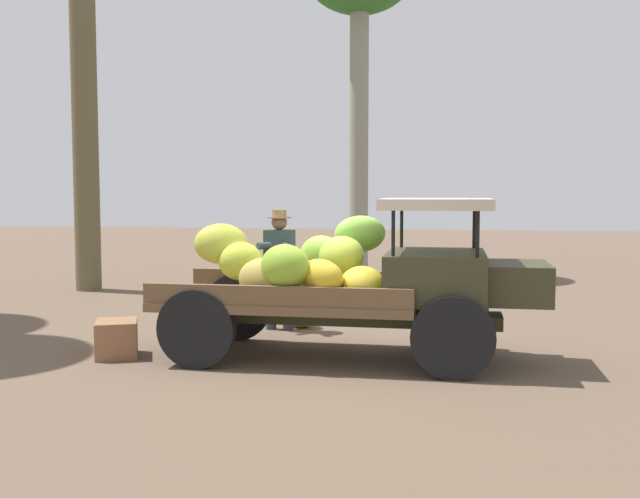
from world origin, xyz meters
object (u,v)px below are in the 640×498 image
object	(u,v)px
loose_banana_bunch	(302,315)
truck	(359,280)
farmer	(279,262)
wooden_crate	(117,339)

from	to	relation	value
loose_banana_bunch	truck	bearing A→B (deg)	-60.33
truck	loose_banana_bunch	xyz separation A→B (m)	(-1.05, 1.84, -0.76)
farmer	truck	bearing A→B (deg)	46.08
truck	wooden_crate	bearing A→B (deg)	-171.83
truck	farmer	size ratio (longest dim) A/B	2.64
truck	farmer	world-z (taller)	truck
wooden_crate	loose_banana_bunch	bearing A→B (deg)	51.11
farmer	loose_banana_bunch	distance (m)	0.87
farmer	wooden_crate	world-z (taller)	farmer
truck	farmer	distance (m)	2.08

